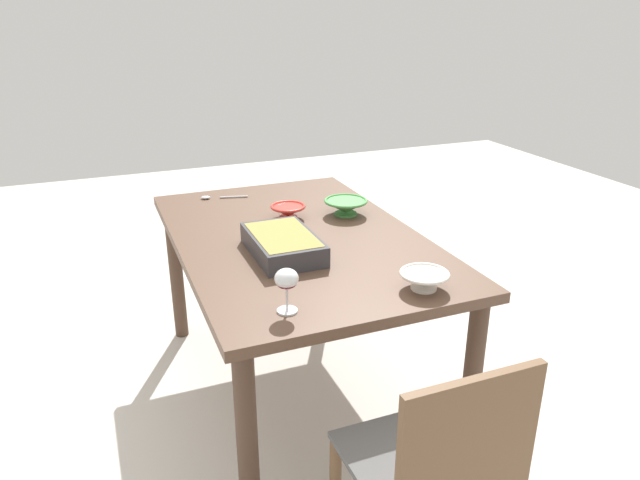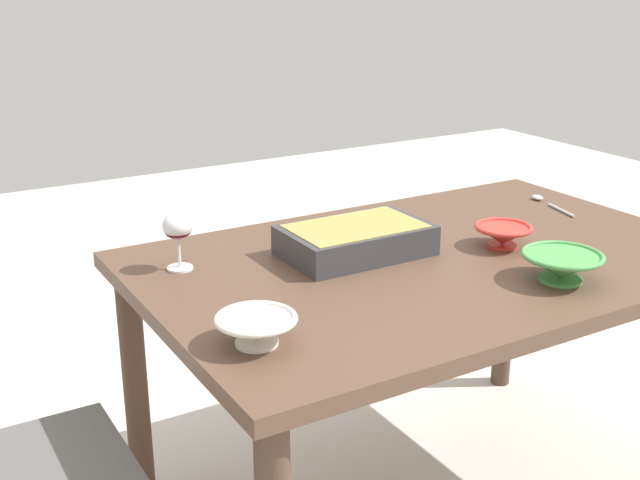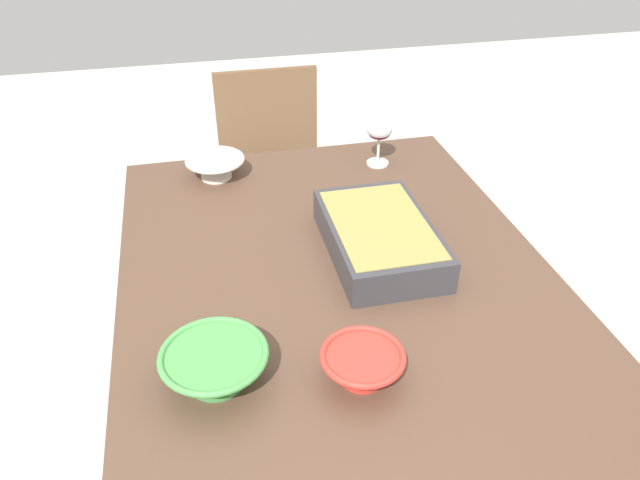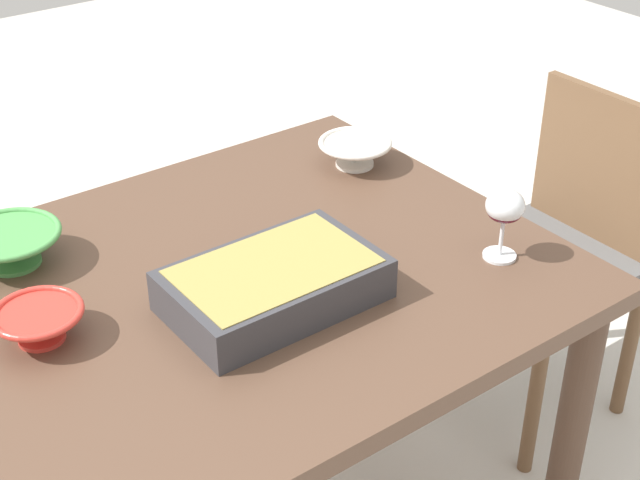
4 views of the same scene
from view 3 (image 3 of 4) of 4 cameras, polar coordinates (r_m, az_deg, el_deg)
The scene contains 7 objects.
dining_table at distance 1.32m, azimuth 2.73°, elevation -8.82°, with size 1.47×0.94×0.74m.
chair at distance 2.30m, azimuth -4.32°, elevation 5.95°, with size 0.39×0.39×0.84m.
wine_glass at distance 1.74m, azimuth 5.58°, elevation 10.06°, with size 0.07×0.07×0.14m.
casserole_dish at distance 1.38m, azimuth 5.59°, elevation 0.38°, with size 0.37×0.23×0.08m.
mixing_bowl at distance 1.71m, azimuth -9.74°, elevation 6.84°, with size 0.16×0.16×0.06m.
small_bowl at distance 1.08m, azimuth 3.98°, elevation -11.48°, with size 0.15×0.15×0.06m.
serving_bowl at distance 1.09m, azimuth -9.80°, elevation -11.41°, with size 0.19×0.19×0.07m.
Camera 3 is at (-0.93, 0.27, 1.55)m, focal length 34.22 mm.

